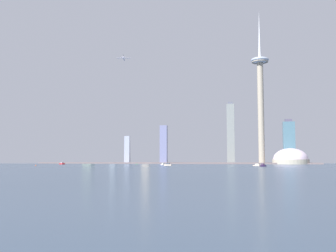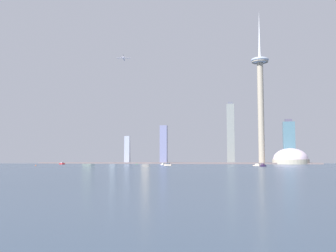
# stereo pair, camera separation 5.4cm
# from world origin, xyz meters

# --- Properties ---
(ground_plane) EXTENTS (6000.00, 6000.00, 0.00)m
(ground_plane) POSITION_xyz_m (0.00, 0.00, 0.00)
(ground_plane) COLOR #384A5F
(waterfront_pier) EXTENTS (700.02, 66.56, 3.14)m
(waterfront_pier) POSITION_xyz_m (0.00, 548.46, 1.57)
(waterfront_pier) COLOR slate
(waterfront_pier) RESTS_ON ground
(observation_tower) EXTENTS (43.49, 43.49, 375.59)m
(observation_tower) POSITION_xyz_m (215.43, 539.59, 181.29)
(observation_tower) COLOR #A69A86
(observation_tower) RESTS_ON ground
(stadium_dome) EXTENTS (84.04, 84.04, 51.99)m
(stadium_dome) POSITION_xyz_m (281.39, 540.69, 10.11)
(stadium_dome) COLOR #ACA693
(stadium_dome) RESTS_ON ground
(skyscraper_0) EXTENTS (17.79, 13.89, 95.18)m
(skyscraper_0) POSITION_xyz_m (-22.20, 533.63, 47.59)
(skyscraper_0) COLOR #7377A2
(skyscraper_0) RESTS_ON ground
(skyscraper_1) EXTENTS (13.78, 27.80, 91.21)m
(skyscraper_1) POSITION_xyz_m (-125.44, 573.81, 35.74)
(skyscraper_1) COLOR #9DA6BF
(skyscraper_1) RESTS_ON ground
(skyscraper_2) EXTENTS (24.08, 26.36, 56.72)m
(skyscraper_2) POSITION_xyz_m (-233.41, 568.32, 28.36)
(skyscraper_2) COLOR #90A785
(skyscraper_2) RESTS_ON ground
(skyscraper_3) EXTENTS (15.45, 17.47, 109.68)m
(skyscraper_3) POSITION_xyz_m (-171.67, 588.88, 48.85)
(skyscraper_3) COLOR #9AA8B2
(skyscraper_3) RESTS_ON ground
(skyscraper_4) EXTENTS (19.85, 14.07, 144.50)m
(skyscraper_4) POSITION_xyz_m (-81.51, 589.13, 59.44)
(skyscraper_4) COLOR beige
(skyscraper_4) RESTS_ON ground
(skyscraper_5) EXTENTS (27.97, 18.84, 109.65)m
(skyscraper_5) POSITION_xyz_m (283.05, 575.00, 52.74)
(skyscraper_5) COLOR slate
(skyscraper_5) RESTS_ON ground
(skyscraper_6) EXTENTS (19.36, 15.88, 158.20)m
(skyscraper_6) POSITION_xyz_m (142.01, 588.45, 77.28)
(skyscraper_6) COLOR gray
(skyscraper_6) RESTS_ON ground
(boat_0) EXTENTS (17.35, 16.11, 8.96)m
(boat_0) POSITION_xyz_m (-231.51, 408.91, 1.77)
(boat_0) COLOR red
(boat_0) RESTS_ON ground
(boat_1) EXTENTS (8.51, 14.58, 7.37)m
(boat_1) POSITION_xyz_m (7.22, 377.42, 1.27)
(boat_1) COLOR white
(boat_1) RESTS_ON ground
(boat_2) EXTENTS (11.12, 13.75, 8.54)m
(boat_2) POSITION_xyz_m (201.36, 275.44, 1.82)
(boat_2) COLOR #1F1435
(boat_2) RESTS_ON ground
(boat_3) EXTENTS (16.59, 9.38, 4.25)m
(boat_3) POSITION_xyz_m (27.26, 323.63, 1.55)
(boat_3) COLOR beige
(boat_3) RESTS_ON ground
(boat_4) EXTENTS (17.27, 14.87, 3.83)m
(boat_4) POSITION_xyz_m (194.88, 328.90, 1.37)
(boat_4) COLOR beige
(boat_4) RESTS_ON ground
(channel_buoy_0) EXTENTS (1.75, 1.75, 2.47)m
(channel_buoy_0) POSITION_xyz_m (-65.36, 439.44, 1.23)
(channel_buoy_0) COLOR green
(channel_buoy_0) RESTS_ON ground
(channel_buoy_1) EXTENTS (1.73, 1.73, 2.92)m
(channel_buoy_1) POSITION_xyz_m (-200.82, 240.59, 1.46)
(channel_buoy_1) COLOR #E54C19
(channel_buoy_1) RESTS_ON ground
(airplane) EXTENTS (33.56, 31.55, 7.89)m
(airplane) POSITION_xyz_m (-111.28, 481.00, 256.43)
(airplane) COLOR silver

